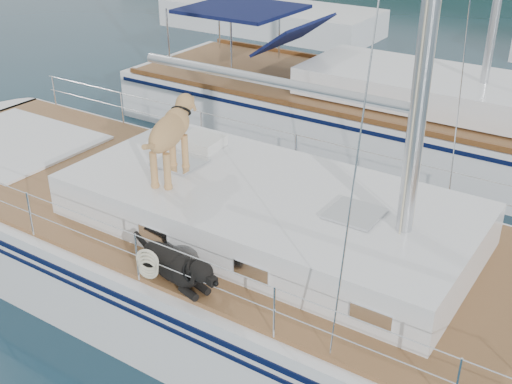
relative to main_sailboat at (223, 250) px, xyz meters
The scene contains 4 objects.
ground 0.68m from the main_sailboat, behind, with size 120.00×120.00×0.00m, color black.
main_sailboat is the anchor object (origin of this frame).
neighbor_sailboat 6.28m from the main_sailboat, 95.91° to the left, with size 11.00×3.50×13.30m.
bg_boat_west 16.18m from the main_sailboat, 120.01° to the left, with size 8.00×3.00×11.65m.
Camera 1 is at (4.62, -6.04, 5.41)m, focal length 45.00 mm.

